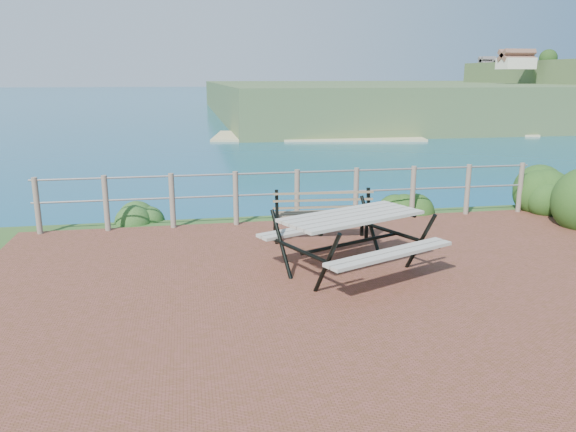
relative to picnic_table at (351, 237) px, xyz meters
The scene contains 8 objects.
ground 0.72m from the picnic_table, 113.48° to the right, with size 10.00×7.00×0.12m, color brown.
ocean 199.56m from the picnic_table, 90.05° to the left, with size 1200.00×1200.00×0.00m, color #156D80.
safety_railing 2.92m from the picnic_table, 93.72° to the left, with size 9.40×0.10×1.00m.
picnic_table is the anchor object (origin of this frame).
park_bench 1.67m from the picnic_table, 91.24° to the left, with size 1.66×0.52×0.92m.
shrub_right_edge 5.76m from the picnic_table, 30.44° to the left, with size 1.15×1.15×1.64m, color #1C4615.
shrub_lip_west 4.77m from the picnic_table, 131.42° to the left, with size 0.79×0.79×0.54m, color #284A1C.
shrub_lip_east 4.11m from the picnic_table, 58.57° to the left, with size 0.84×0.84×0.61m, color #1C4615.
Camera 1 is at (-2.01, -6.75, 2.71)m, focal length 35.00 mm.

